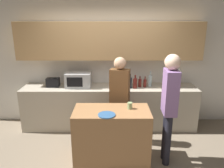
{
  "coord_description": "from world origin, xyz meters",
  "views": [
    {
      "loc": [
        0.05,
        -2.93,
        2.26
      ],
      "look_at": [
        0.05,
        0.45,
        1.24
      ],
      "focal_mm": 35.0,
      "sensor_mm": 36.0,
      "label": 1
    }
  ],
  "objects": [
    {
      "name": "bottle_3",
      "position": [
        0.63,
        1.4,
        0.98
      ],
      "size": [
        0.07,
        0.07,
        0.22
      ],
      "color": "maroon",
      "rests_on": "back_counter"
    },
    {
      "name": "kitchen_island",
      "position": [
        0.05,
        0.2,
        0.44
      ],
      "size": [
        1.19,
        0.6,
        0.89
      ],
      "color": "#996B42",
      "rests_on": "ground_plane"
    },
    {
      "name": "plate_on_island",
      "position": [
        -0.03,
        0.01,
        0.9
      ],
      "size": [
        0.26,
        0.26,
        0.01
      ],
      "color": "#2D5684",
      "rests_on": "kitchen_island"
    },
    {
      "name": "person_center",
      "position": [
        0.92,
        0.16,
        1.07
      ],
      "size": [
        0.23,
        0.35,
        1.77
      ],
      "rotation": [
        0.0,
        0.0,
        1.53
      ],
      "color": "black",
      "rests_on": "ground_plane"
    },
    {
      "name": "bottle_1",
      "position": [
        0.42,
        1.3,
        1.01
      ],
      "size": [
        0.07,
        0.07,
        0.3
      ],
      "color": "black",
      "rests_on": "back_counter"
    },
    {
      "name": "toaster",
      "position": [
        -1.18,
        1.42,
        0.98
      ],
      "size": [
        0.26,
        0.16,
        0.18
      ],
      "color": "black",
      "rests_on": "back_counter"
    },
    {
      "name": "microwave",
      "position": [
        -0.64,
        1.42,
        1.04
      ],
      "size": [
        0.52,
        0.39,
        0.3
      ],
      "color": "#B7BABC",
      "rests_on": "back_counter"
    },
    {
      "name": "potted_plant",
      "position": [
        1.41,
        1.42,
        1.09
      ],
      "size": [
        0.14,
        0.14,
        0.4
      ],
      "color": "brown",
      "rests_on": "back_counter"
    },
    {
      "name": "ground_plane",
      "position": [
        0.0,
        0.0,
        0.0
      ],
      "size": [
        14.0,
        14.0,
        0.0
      ],
      "primitive_type": "plane",
      "color": "#7F705B"
    },
    {
      "name": "bottle_0",
      "position": [
        0.31,
        1.41,
        1.01
      ],
      "size": [
        0.08,
        0.08,
        0.3
      ],
      "color": "maroon",
      "rests_on": "back_counter"
    },
    {
      "name": "back_wall",
      "position": [
        0.0,
        1.66,
        1.54
      ],
      "size": [
        6.4,
        0.4,
        2.7
      ],
      "color": "silver",
      "rests_on": "ground_plane"
    },
    {
      "name": "cup_0",
      "position": [
        0.33,
        0.26,
        0.94
      ],
      "size": [
        0.08,
        0.08,
        0.1
      ],
      "color": "#879E68",
      "rests_on": "kitchen_island"
    },
    {
      "name": "back_counter",
      "position": [
        0.0,
        1.39,
        0.45
      ],
      "size": [
        3.6,
        0.62,
        0.89
      ],
      "color": "#B7AD99",
      "rests_on": "ground_plane"
    },
    {
      "name": "bottle_5",
      "position": [
        0.85,
        1.45,
        1.02
      ],
      "size": [
        0.08,
        0.08,
        0.32
      ],
      "color": "silver",
      "rests_on": "back_counter"
    },
    {
      "name": "person_left",
      "position": [
        0.19,
        0.76,
        0.96
      ],
      "size": [
        0.38,
        0.27,
        1.63
      ],
      "rotation": [
        0.0,
        0.0,
        -3.39
      ],
      "color": "black",
      "rests_on": "ground_plane"
    },
    {
      "name": "bottle_2",
      "position": [
        0.52,
        1.31,
        1.0
      ],
      "size": [
        0.08,
        0.08,
        0.27
      ],
      "color": "maroon",
      "rests_on": "back_counter"
    },
    {
      "name": "bottle_4",
      "position": [
        0.73,
        1.39,
        0.98
      ],
      "size": [
        0.07,
        0.07,
        0.22
      ],
      "color": "maroon",
      "rests_on": "back_counter"
    }
  ]
}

